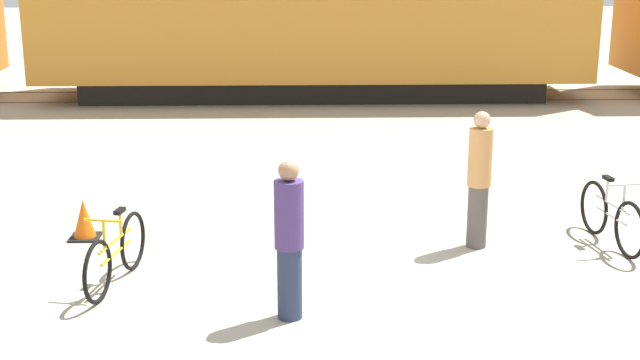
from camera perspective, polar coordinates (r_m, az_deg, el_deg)
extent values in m
plane|color=#B2A893|center=(10.73, 0.78, -6.56)|extent=(80.00, 80.00, 0.00)
cube|color=black|center=(22.72, -0.48, 6.07)|extent=(11.32, 2.39, 0.55)
cube|color=#C67F28|center=(22.48, -0.50, 10.97)|extent=(13.47, 3.18, 3.34)
cube|color=#4C4238|center=(22.06, -0.45, 5.08)|extent=(55.15, 0.07, 0.01)
cube|color=#4C4238|center=(23.47, -0.52, 5.72)|extent=(55.15, 0.07, 0.01)
torus|color=black|center=(10.35, -14.05, -5.72)|extent=(0.20, 0.73, 0.73)
torus|color=black|center=(11.25, -11.89, -3.83)|extent=(0.20, 0.73, 0.73)
cylinder|color=gold|center=(10.74, -12.98, -3.80)|extent=(0.22, 0.92, 0.04)
cylinder|color=gold|center=(10.79, -12.93, -4.57)|extent=(0.21, 0.83, 0.04)
cylinder|color=gold|center=(10.85, -12.65, -2.72)|extent=(0.04, 0.04, 0.31)
cube|color=black|center=(10.80, -12.70, -1.95)|extent=(0.12, 0.21, 0.05)
cylinder|color=gold|center=(10.43, -13.65, -3.43)|extent=(0.04, 0.04, 0.34)
cylinder|color=gold|center=(10.38, -13.71, -2.54)|extent=(0.46, 0.13, 0.03)
torus|color=black|center=(12.04, 19.21, -3.05)|extent=(0.16, 0.75, 0.75)
torus|color=black|center=(12.86, 17.13, -1.70)|extent=(0.16, 0.75, 0.75)
cylinder|color=silver|center=(12.39, 18.21, -1.51)|extent=(0.16, 0.86, 0.04)
cylinder|color=silver|center=(12.44, 18.15, -2.20)|extent=(0.15, 0.78, 0.04)
cylinder|color=silver|center=(12.49, 17.91, -0.59)|extent=(0.04, 0.04, 0.31)
cube|color=black|center=(12.45, 17.97, 0.11)|extent=(0.11, 0.21, 0.05)
cylinder|color=silver|center=(12.12, 18.87, -1.08)|extent=(0.04, 0.04, 0.35)
cylinder|color=silver|center=(12.07, 18.94, -0.29)|extent=(0.46, 0.10, 0.03)
cylinder|color=#283351|center=(9.65, -1.95, -6.60)|extent=(0.27, 0.27, 0.80)
cylinder|color=#473370|center=(9.39, -2.00, -2.22)|extent=(0.32, 0.32, 0.74)
sphere|color=#A37556|center=(9.25, -2.03, 0.61)|extent=(0.22, 0.22, 0.22)
cylinder|color=#514C47|center=(11.94, 10.03, -2.31)|extent=(0.26, 0.26, 0.84)
cylinder|color=tan|center=(11.72, 10.21, 1.44)|extent=(0.31, 0.31, 0.77)
sphere|color=tan|center=(11.62, 10.33, 3.81)|extent=(0.22, 0.22, 0.22)
cube|color=black|center=(12.62, -14.79, -3.55)|extent=(0.40, 0.40, 0.03)
cone|color=orange|center=(12.54, -14.87, -2.43)|extent=(0.32, 0.32, 0.55)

